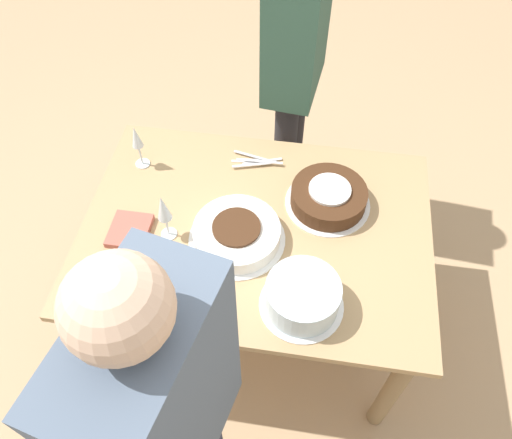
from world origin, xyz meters
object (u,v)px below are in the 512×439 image
at_px(cake_front_chocolate, 329,197).
at_px(wine_glass_near, 164,251).
at_px(wine_glass_extra, 163,210).
at_px(wine_glass_far, 137,140).
at_px(person_watching, 168,415).
at_px(cake_center_white, 237,234).
at_px(cake_back_decorated, 302,297).
at_px(person_cutting, 296,44).

bearing_deg(cake_front_chocolate, wine_glass_near, 37.20).
bearing_deg(wine_glass_extra, cake_front_chocolate, -157.60).
height_order(wine_glass_far, person_watching, person_watching).
bearing_deg(cake_center_white, wine_glass_far, -35.05).
xyz_separation_m(cake_center_white, cake_front_chocolate, (-0.33, -0.23, 0.00)).
relative_size(wine_glass_near, person_watching, 0.13).
bearing_deg(cake_front_chocolate, wine_glass_extra, 22.40).
xyz_separation_m(wine_glass_near, person_watching, (-0.18, 0.55, 0.12)).
height_order(cake_front_chocolate, cake_back_decorated, cake_back_decorated).
bearing_deg(person_cutting, cake_center_white, -1.97).
bearing_deg(cake_center_white, person_cutting, -98.19).
bearing_deg(person_cutting, wine_glass_near, -11.96).
distance_m(cake_back_decorated, wine_glass_far, 0.93).
relative_size(wine_glass_far, person_watching, 0.12).
bearing_deg(wine_glass_extra, cake_center_white, -176.59).
bearing_deg(wine_glass_far, person_cutting, -139.16).
xyz_separation_m(cake_front_chocolate, wine_glass_extra, (0.59, 0.24, 0.11)).
bearing_deg(person_cutting, wine_glass_far, -42.93).
xyz_separation_m(wine_glass_near, wine_glass_far, (0.25, -0.51, -0.00)).
bearing_deg(wine_glass_far, cake_center_white, 144.95).
relative_size(cake_center_white, cake_back_decorated, 1.25).
bearing_deg(cake_center_white, cake_front_chocolate, -145.29).
height_order(cake_center_white, wine_glass_extra, wine_glass_extra).
bearing_deg(wine_glass_far, wine_glass_near, 116.20).
height_order(cake_back_decorated, wine_glass_near, wine_glass_near).
height_order(cake_front_chocolate, person_watching, person_watching).
height_order(cake_front_chocolate, wine_glass_extra, wine_glass_extra).
bearing_deg(cake_center_white, wine_glass_near, 40.71).
relative_size(cake_center_white, person_cutting, 0.21).
height_order(cake_front_chocolate, wine_glass_near, wine_glass_near).
distance_m(wine_glass_extra, person_cutting, 0.94).
xyz_separation_m(cake_front_chocolate, person_watching, (0.36, 0.96, 0.22)).
height_order(wine_glass_extra, person_cutting, person_cutting).
bearing_deg(person_watching, person_cutting, 6.80).
distance_m(wine_glass_extra, person_watching, 0.76).
relative_size(cake_center_white, wine_glass_extra, 1.67).
height_order(wine_glass_near, wine_glass_extra, wine_glass_near).
bearing_deg(wine_glass_near, person_cutting, -108.19).
relative_size(person_cutting, person_watching, 1.04).
xyz_separation_m(cake_center_white, wine_glass_near, (0.21, 0.18, 0.11)).
bearing_deg(cake_center_white, person_watching, 87.17).
relative_size(cake_front_chocolate, cake_back_decorated, 1.16).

